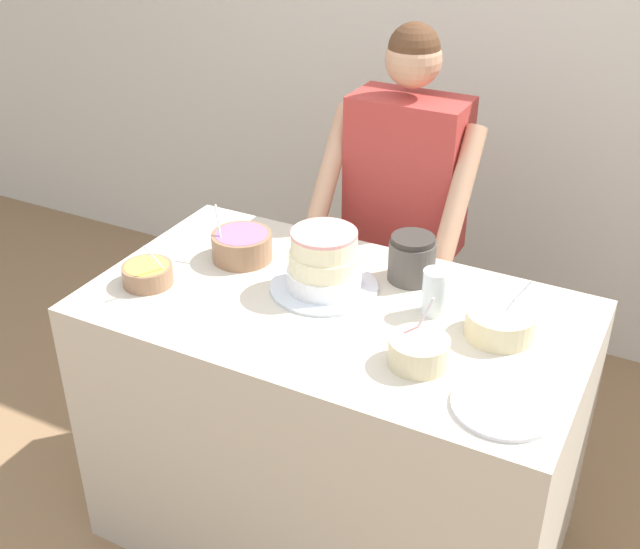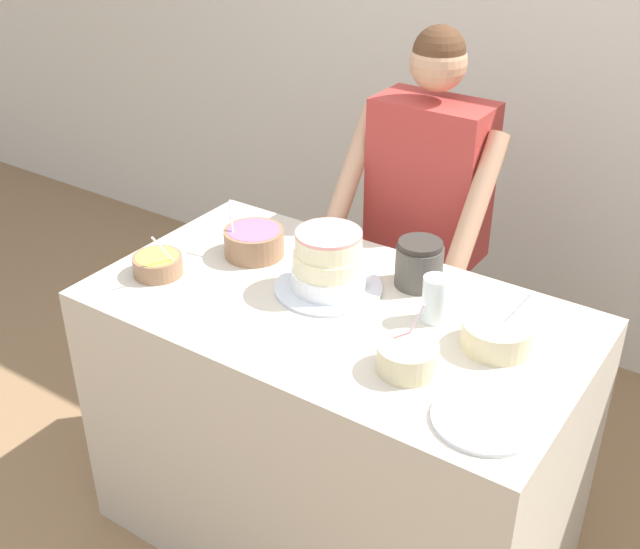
{
  "view_description": "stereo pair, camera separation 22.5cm",
  "coord_description": "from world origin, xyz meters",
  "px_view_note": "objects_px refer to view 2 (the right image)",
  "views": [
    {
      "loc": [
        0.87,
        -1.37,
        2.15
      ],
      "look_at": [
        -0.03,
        0.36,
        1.03
      ],
      "focal_mm": 45.0,
      "sensor_mm": 36.0,
      "label": 1
    },
    {
      "loc": [
        1.07,
        -1.25,
        2.15
      ],
      "look_at": [
        -0.03,
        0.36,
        1.03
      ],
      "focal_mm": 45.0,
      "sensor_mm": 36.0,
      "label": 2
    }
  ],
  "objects_px": {
    "frosting_bowl_yellow": "(158,264)",
    "ceramic_plate": "(485,419)",
    "frosting_bowl_purple": "(254,241)",
    "frosting_bowl_white": "(497,334)",
    "cake": "(329,264)",
    "frosting_bowl_pink": "(407,356)",
    "drinking_glass": "(435,299)",
    "stoneware_jar": "(419,264)",
    "person_baker": "(427,208)"
  },
  "relations": [
    {
      "from": "ceramic_plate",
      "to": "frosting_bowl_purple",
      "type": "bearing_deg",
      "value": 160.17
    },
    {
      "from": "person_baker",
      "to": "frosting_bowl_pink",
      "type": "relative_size",
      "value": 9.4
    },
    {
      "from": "cake",
      "to": "frosting_bowl_white",
      "type": "xyz_separation_m",
      "value": [
        0.54,
        0.0,
        -0.04
      ]
    },
    {
      "from": "frosting_bowl_purple",
      "to": "ceramic_plate",
      "type": "relative_size",
      "value": 0.75
    },
    {
      "from": "drinking_glass",
      "to": "ceramic_plate",
      "type": "relative_size",
      "value": 0.53
    },
    {
      "from": "person_baker",
      "to": "ceramic_plate",
      "type": "distance_m",
      "value": 1.13
    },
    {
      "from": "stoneware_jar",
      "to": "person_baker",
      "type": "bearing_deg",
      "value": 114.67
    },
    {
      "from": "person_baker",
      "to": "frosting_bowl_yellow",
      "type": "bearing_deg",
      "value": -119.66
    },
    {
      "from": "drinking_glass",
      "to": "frosting_bowl_pink",
      "type": "bearing_deg",
      "value": -78.27
    },
    {
      "from": "frosting_bowl_yellow",
      "to": "frosting_bowl_white",
      "type": "xyz_separation_m",
      "value": [
        1.02,
        0.22,
        0.01
      ]
    },
    {
      "from": "frosting_bowl_pink",
      "to": "ceramic_plate",
      "type": "distance_m",
      "value": 0.26
    },
    {
      "from": "frosting_bowl_yellow",
      "to": "frosting_bowl_pink",
      "type": "xyz_separation_m",
      "value": [
        0.88,
        -0.01,
        0.01
      ]
    },
    {
      "from": "frosting_bowl_pink",
      "to": "frosting_bowl_purple",
      "type": "bearing_deg",
      "value": 159.02
    },
    {
      "from": "frosting_bowl_pink",
      "to": "frosting_bowl_yellow",
      "type": "bearing_deg",
      "value": 179.66
    },
    {
      "from": "person_baker",
      "to": "frosting_bowl_yellow",
      "type": "relative_size",
      "value": 9.51
    },
    {
      "from": "person_baker",
      "to": "drinking_glass",
      "type": "relative_size",
      "value": 11.58
    },
    {
      "from": "frosting_bowl_yellow",
      "to": "person_baker",
      "type": "bearing_deg",
      "value": 60.34
    },
    {
      "from": "frosting_bowl_white",
      "to": "cake",
      "type": "bearing_deg",
      "value": -179.91
    },
    {
      "from": "frosting_bowl_yellow",
      "to": "cake",
      "type": "bearing_deg",
      "value": 24.23
    },
    {
      "from": "person_baker",
      "to": "drinking_glass",
      "type": "bearing_deg",
      "value": -60.81
    },
    {
      "from": "cake",
      "to": "stoneware_jar",
      "type": "height_order",
      "value": "cake"
    },
    {
      "from": "frosting_bowl_white",
      "to": "frosting_bowl_purple",
      "type": "bearing_deg",
      "value": 176.87
    },
    {
      "from": "cake",
      "to": "frosting_bowl_purple",
      "type": "xyz_separation_m",
      "value": [
        -0.32,
        0.05,
        -0.04
      ]
    },
    {
      "from": "frosting_bowl_white",
      "to": "stoneware_jar",
      "type": "distance_m",
      "value": 0.37
    },
    {
      "from": "drinking_glass",
      "to": "stoneware_jar",
      "type": "height_order",
      "value": "stoneware_jar"
    },
    {
      "from": "frosting_bowl_white",
      "to": "stoneware_jar",
      "type": "relative_size",
      "value": 1.32
    },
    {
      "from": "cake",
      "to": "frosting_bowl_yellow",
      "type": "bearing_deg",
      "value": -155.77
    },
    {
      "from": "stoneware_jar",
      "to": "frosting_bowl_yellow",
      "type": "bearing_deg",
      "value": -150.47
    },
    {
      "from": "stoneware_jar",
      "to": "drinking_glass",
      "type": "bearing_deg",
      "value": -49.17
    },
    {
      "from": "cake",
      "to": "ceramic_plate",
      "type": "relative_size",
      "value": 1.28
    },
    {
      "from": "stoneware_jar",
      "to": "frosting_bowl_white",
      "type": "bearing_deg",
      "value": -27.95
    },
    {
      "from": "frosting_bowl_pink",
      "to": "stoneware_jar",
      "type": "distance_m",
      "value": 0.44
    },
    {
      "from": "frosting_bowl_yellow",
      "to": "stoneware_jar",
      "type": "xyz_separation_m",
      "value": [
        0.7,
        0.39,
        0.04
      ]
    },
    {
      "from": "person_baker",
      "to": "cake",
      "type": "height_order",
      "value": "person_baker"
    },
    {
      "from": "drinking_glass",
      "to": "ceramic_plate",
      "type": "xyz_separation_m",
      "value": [
        0.3,
        -0.32,
        -0.06
      ]
    },
    {
      "from": "frosting_bowl_white",
      "to": "stoneware_jar",
      "type": "bearing_deg",
      "value": 152.05
    },
    {
      "from": "frosting_bowl_yellow",
      "to": "drinking_glass",
      "type": "bearing_deg",
      "value": 16.55
    },
    {
      "from": "frosting_bowl_yellow",
      "to": "ceramic_plate",
      "type": "height_order",
      "value": "frosting_bowl_yellow"
    },
    {
      "from": "frosting_bowl_yellow",
      "to": "ceramic_plate",
      "type": "distance_m",
      "value": 1.13
    },
    {
      "from": "person_baker",
      "to": "ceramic_plate",
      "type": "bearing_deg",
      "value": -55.47
    },
    {
      "from": "frosting_bowl_white",
      "to": "ceramic_plate",
      "type": "distance_m",
      "value": 0.32
    },
    {
      "from": "cake",
      "to": "frosting_bowl_pink",
      "type": "distance_m",
      "value": 0.45
    },
    {
      "from": "frosting_bowl_pink",
      "to": "ceramic_plate",
      "type": "height_order",
      "value": "frosting_bowl_pink"
    },
    {
      "from": "frosting_bowl_purple",
      "to": "frosting_bowl_white",
      "type": "height_order",
      "value": "frosting_bowl_purple"
    },
    {
      "from": "frosting_bowl_yellow",
      "to": "ceramic_plate",
      "type": "xyz_separation_m",
      "value": [
        1.13,
        -0.08,
        -0.03
      ]
    },
    {
      "from": "frosting_bowl_pink",
      "to": "ceramic_plate",
      "type": "xyz_separation_m",
      "value": [
        0.25,
        -0.07,
        -0.04
      ]
    },
    {
      "from": "person_baker",
      "to": "stoneware_jar",
      "type": "relative_size",
      "value": 10.89
    },
    {
      "from": "frosting_bowl_yellow",
      "to": "frosting_bowl_pink",
      "type": "height_order",
      "value": "frosting_bowl_pink"
    },
    {
      "from": "frosting_bowl_pink",
      "to": "stoneware_jar",
      "type": "relative_size",
      "value": 1.16
    },
    {
      "from": "cake",
      "to": "stoneware_jar",
      "type": "xyz_separation_m",
      "value": [
        0.21,
        0.18,
        -0.01
      ]
    }
  ]
}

